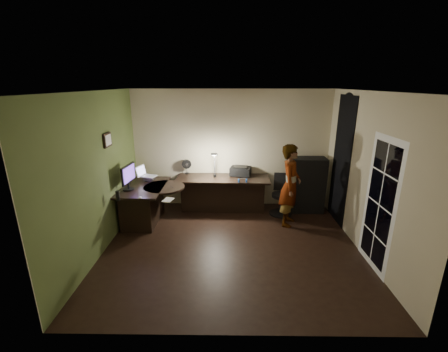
{
  "coord_description": "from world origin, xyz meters",
  "views": [
    {
      "loc": [
        -0.07,
        -4.78,
        2.83
      ],
      "look_at": [
        -0.15,
        1.05,
        1.0
      ],
      "focal_mm": 24.0,
      "sensor_mm": 36.0,
      "label": 1
    }
  ],
  "objects_px": {
    "office_chair": "(282,195)",
    "cabinet": "(305,185)",
    "desk_right": "(223,194)",
    "monitor": "(128,181)",
    "person": "(290,185)",
    "desk_left": "(145,204)"
  },
  "relations": [
    {
      "from": "cabinet",
      "to": "monitor",
      "type": "relative_size",
      "value": 2.28
    },
    {
      "from": "desk_left",
      "to": "monitor",
      "type": "xyz_separation_m",
      "value": [
        -0.23,
        -0.24,
        0.59
      ]
    },
    {
      "from": "person",
      "to": "desk_left",
      "type": "bearing_deg",
      "value": 108.15
    },
    {
      "from": "monitor",
      "to": "person",
      "type": "bearing_deg",
      "value": 9.29
    },
    {
      "from": "desk_left",
      "to": "person",
      "type": "relative_size",
      "value": 0.81
    },
    {
      "from": "desk_right",
      "to": "monitor",
      "type": "height_order",
      "value": "monitor"
    },
    {
      "from": "office_chair",
      "to": "desk_left",
      "type": "bearing_deg",
      "value": -162.8
    },
    {
      "from": "cabinet",
      "to": "person",
      "type": "height_order",
      "value": "person"
    },
    {
      "from": "cabinet",
      "to": "monitor",
      "type": "xyz_separation_m",
      "value": [
        -3.71,
        -0.84,
        0.36
      ]
    },
    {
      "from": "desk_left",
      "to": "desk_right",
      "type": "height_order",
      "value": "desk_left"
    },
    {
      "from": "monitor",
      "to": "desk_left",
      "type": "bearing_deg",
      "value": 51.99
    },
    {
      "from": "office_chair",
      "to": "person",
      "type": "xyz_separation_m",
      "value": [
        0.07,
        -0.47,
        0.39
      ]
    },
    {
      "from": "desk_right",
      "to": "person",
      "type": "bearing_deg",
      "value": -25.26
    },
    {
      "from": "desk_left",
      "to": "person",
      "type": "height_order",
      "value": "person"
    },
    {
      "from": "desk_left",
      "to": "cabinet",
      "type": "relative_size",
      "value": 1.09
    },
    {
      "from": "office_chair",
      "to": "cabinet",
      "type": "bearing_deg",
      "value": 30.3
    },
    {
      "from": "monitor",
      "to": "person",
      "type": "xyz_separation_m",
      "value": [
        3.22,
        0.16,
        -0.14
      ]
    },
    {
      "from": "monitor",
      "to": "desk_right",
      "type": "bearing_deg",
      "value": 31.37
    },
    {
      "from": "cabinet",
      "to": "person",
      "type": "bearing_deg",
      "value": -124.67
    },
    {
      "from": "desk_right",
      "to": "office_chair",
      "type": "relative_size",
      "value": 2.3
    },
    {
      "from": "person",
      "to": "desk_right",
      "type": "bearing_deg",
      "value": 82.56
    },
    {
      "from": "monitor",
      "to": "cabinet",
      "type": "bearing_deg",
      "value": 19.22
    }
  ]
}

